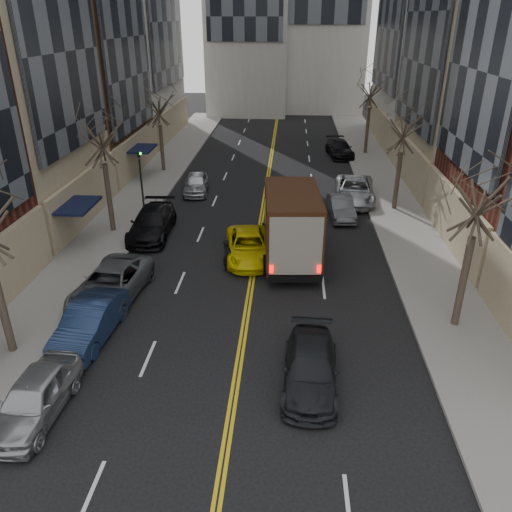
{
  "coord_description": "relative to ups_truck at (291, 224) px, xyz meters",
  "views": [
    {
      "loc": [
        1.66,
        -7.14,
        11.82
      ],
      "look_at": [
        0.32,
        12.71,
        2.2
      ],
      "focal_mm": 35.0,
      "sensor_mm": 36.0,
      "label": 1
    }
  ],
  "objects": [
    {
      "name": "parked_lf_d",
      "position": [
        -8.16,
        2.6,
        -1.18
      ],
      "size": [
        2.42,
        5.54,
        1.59
      ],
      "primitive_type": "imported",
      "rotation": [
        0.0,
        0.0,
        0.04
      ],
      "color": "black",
      "rests_on": "ground"
    },
    {
      "name": "parked_lf_a",
      "position": [
        -8.16,
        -12.3,
        -1.24
      ],
      "size": [
        1.91,
        4.36,
        1.46
      ],
      "primitive_type": "imported",
      "rotation": [
        0.0,
        0.0,
        -0.04
      ],
      "color": "#A2A6AA",
      "rests_on": "ground"
    },
    {
      "name": "pedestrian",
      "position": [
        -3.2,
        -1.57,
        -1.14
      ],
      "size": [
        0.57,
        0.7,
        1.66
      ],
      "primitive_type": "imported",
      "rotation": [
        0.0,
        0.0,
        1.25
      ],
      "color": "black",
      "rests_on": "ground"
    },
    {
      "name": "taxi",
      "position": [
        -2.23,
        -0.11,
        -1.28
      ],
      "size": [
        2.92,
        5.25,
        1.39
      ],
      "primitive_type": "imported",
      "rotation": [
        0.0,
        0.0,
        0.13
      ],
      "color": "yellow",
      "rests_on": "ground"
    },
    {
      "name": "parked_lf_b",
      "position": [
        -7.98,
        -7.93,
        -1.21
      ],
      "size": [
        1.94,
        4.71,
        1.52
      ],
      "primitive_type": "imported",
      "rotation": [
        0.0,
        0.0,
        -0.07
      ],
      "color": "#13213E",
      "rests_on": "ground"
    },
    {
      "name": "tree_rt_far",
      "position": [
        6.94,
        22.89,
        4.77
      ],
      "size": [
        3.2,
        3.2,
        9.11
      ],
      "color": "#382D23",
      "rests_on": "sidewalk_right"
    },
    {
      "name": "tree_lf_mid",
      "position": [
        -10.66,
        2.89,
        4.63
      ],
      "size": [
        3.2,
        3.2,
        8.91
      ],
      "color": "#382D23",
      "rests_on": "sidewalk_left"
    },
    {
      "name": "parked_rt_b",
      "position": [
        4.44,
        9.52,
        -1.17
      ],
      "size": [
        3.15,
        6.0,
        1.61
      ],
      "primitive_type": "imported",
      "rotation": [
        0.0,
        0.0,
        -0.08
      ],
      "color": "#ACB0B4",
      "rests_on": "ground"
    },
    {
      "name": "parked_lf_e",
      "position": [
        -6.96,
        10.63,
        -1.26
      ],
      "size": [
        2.06,
        4.3,
        1.42
      ],
      "primitive_type": "imported",
      "rotation": [
        0.0,
        0.0,
        0.1
      ],
      "color": "#B6B8BF",
      "rests_on": "ground"
    },
    {
      "name": "parked_rt_c",
      "position": [
        4.44,
        22.0,
        -1.25
      ],
      "size": [
        2.62,
        5.16,
        1.44
      ],
      "primitive_type": "imported",
      "rotation": [
        0.0,
        0.0,
        0.13
      ],
      "color": "black",
      "rests_on": "ground"
    },
    {
      "name": "parked_rt_a",
      "position": [
        3.24,
        6.34,
        -1.3
      ],
      "size": [
        1.68,
        4.15,
        1.34
      ],
      "primitive_type": "imported",
      "rotation": [
        0.0,
        0.0,
        0.06
      ],
      "color": "#4F5357",
      "rests_on": "ground"
    },
    {
      "name": "ups_truck",
      "position": [
        0.0,
        0.0,
        0.0
      ],
      "size": [
        3.31,
        7.31,
        3.91
      ],
      "rotation": [
        0.0,
        0.0,
        0.07
      ],
      "color": "black",
      "rests_on": "ground"
    },
    {
      "name": "sidewalk_right",
      "position": [
        7.14,
        9.89,
        -1.9
      ],
      "size": [
        4.0,
        66.0,
        0.15
      ],
      "primitive_type": "cube",
      "color": "slate",
      "rests_on": "ground"
    },
    {
      "name": "parked_lf_c",
      "position": [
        -8.16,
        -4.8,
        -1.21
      ],
      "size": [
        3.04,
        5.7,
        1.52
      ],
      "primitive_type": "imported",
      "rotation": [
        0.0,
        0.0,
        -0.1
      ],
      "color": "#505559",
      "rests_on": "ground"
    },
    {
      "name": "sidewalk_left",
      "position": [
        -10.86,
        9.89,
        -1.9
      ],
      "size": [
        4.0,
        66.0,
        0.15
      ],
      "primitive_type": "cube",
      "color": "slate",
      "rests_on": "ground"
    },
    {
      "name": "traffic_signal",
      "position": [
        -9.26,
        4.89,
        0.85
      ],
      "size": [
        0.29,
        0.26,
        4.7
      ],
      "color": "black",
      "rests_on": "sidewalk_left"
    },
    {
      "name": "tree_rt_near",
      "position": [
        6.94,
        -6.11,
        4.48
      ],
      "size": [
        3.2,
        3.2,
        8.71
      ],
      "color": "#382D23",
      "rests_on": "sidewalk_right"
    },
    {
      "name": "tree_lf_far",
      "position": [
        -10.66,
        15.89,
        4.05
      ],
      "size": [
        3.2,
        3.2,
        8.12
      ],
      "color": "#382D23",
      "rests_on": "sidewalk_left"
    },
    {
      "name": "observer_sedan",
      "position": [
        0.76,
        -10.13,
        -1.29
      ],
      "size": [
        2.1,
        4.75,
        1.35
      ],
      "rotation": [
        0.0,
        0.0,
        -0.04
      ],
      "color": "black",
      "rests_on": "ground"
    },
    {
      "name": "tree_rt_mid",
      "position": [
        6.94,
        7.89,
        4.2
      ],
      "size": [
        3.2,
        3.2,
        8.32
      ],
      "color": "#382D23",
      "rests_on": "sidewalk_right"
    }
  ]
}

